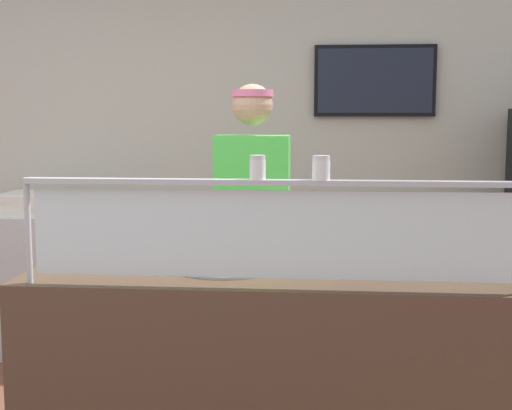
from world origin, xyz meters
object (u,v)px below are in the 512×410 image
object	(u,v)px
pizza_server	(226,260)
pizza_tray	(227,264)
parmesan_shaker	(258,169)
worker_figure	(253,231)
pepper_flake_shaker	(321,169)
pizza_box_stack	(36,203)

from	to	relation	value
pizza_server	pizza_tray	bearing A→B (deg)	94.76
pizza_tray	parmesan_shaker	xyz separation A→B (m)	(0.16, -0.34, 0.44)
pizza_tray	parmesan_shaker	size ratio (longest dim) A/B	5.00
parmesan_shaker	worker_figure	size ratio (longest dim) A/B	0.05
pepper_flake_shaker	pizza_server	bearing A→B (deg)	141.69
pizza_server	pizza_box_stack	bearing A→B (deg)	148.44
parmesan_shaker	pepper_flake_shaker	bearing A→B (deg)	0.00
pizza_tray	pepper_flake_shaker	world-z (taller)	pepper_flake_shaker
parmesan_shaker	pizza_server	bearing A→B (deg)	117.59
pizza_server	pepper_flake_shaker	xyz separation A→B (m)	(0.40, -0.32, 0.41)
parmesan_shaker	worker_figure	world-z (taller)	worker_figure
worker_figure	pizza_box_stack	size ratio (longest dim) A/B	3.82
pizza_tray	pizza_server	bearing A→B (deg)	-100.79
pepper_flake_shaker	worker_figure	size ratio (longest dim) A/B	0.05
pizza_tray	parmesan_shaker	distance (m)	0.57
worker_figure	pizza_box_stack	xyz separation A→B (m)	(-1.55, 0.94, 0.01)
worker_figure	pizza_box_stack	bearing A→B (deg)	148.73
pizza_tray	pizza_box_stack	bearing A→B (deg)	133.32
pizza_tray	pepper_flake_shaker	size ratio (longest dim) A/B	4.99
pizza_tray	pizza_box_stack	world-z (taller)	pizza_box_stack
worker_figure	parmesan_shaker	bearing A→B (deg)	-83.54
pepper_flake_shaker	worker_figure	world-z (taller)	worker_figure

